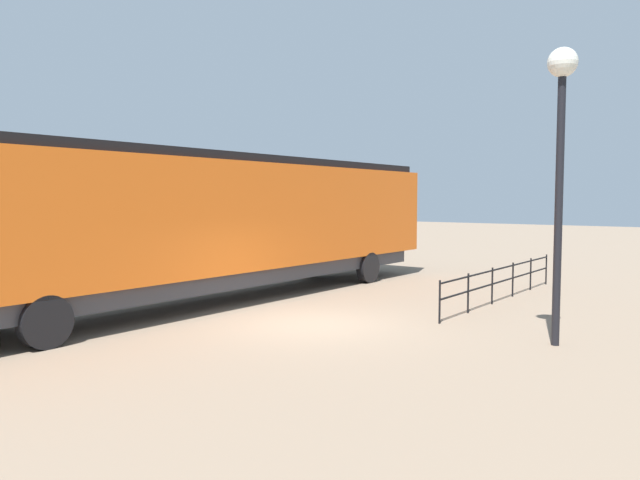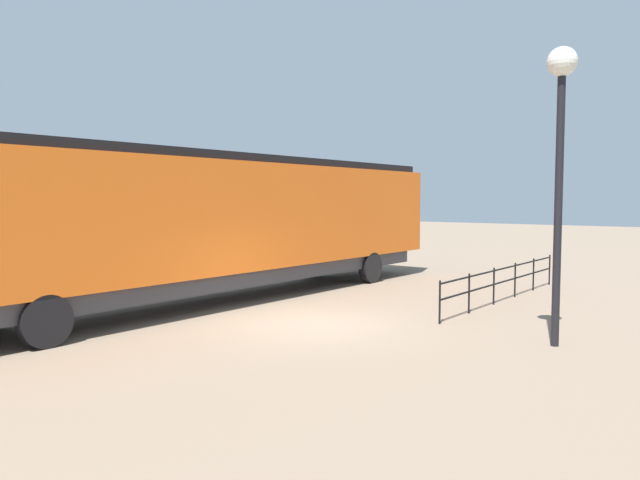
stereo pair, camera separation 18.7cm
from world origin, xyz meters
name	(u,v)px [view 2 (the right image)]	position (x,y,z in m)	size (l,w,h in m)	color
ground_plane	(313,324)	(0.00, 0.00, 0.00)	(120.00, 120.00, 0.00)	#84705B
locomotive	(236,220)	(-4.18, 1.53, 2.40)	(2.97, 18.81, 4.29)	orange
lamp_post	(561,122)	(5.27, 1.39, 4.55)	(0.59, 0.59, 6.05)	black
platform_fence	(505,278)	(2.40, 6.14, 0.69)	(0.05, 8.49, 1.06)	black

